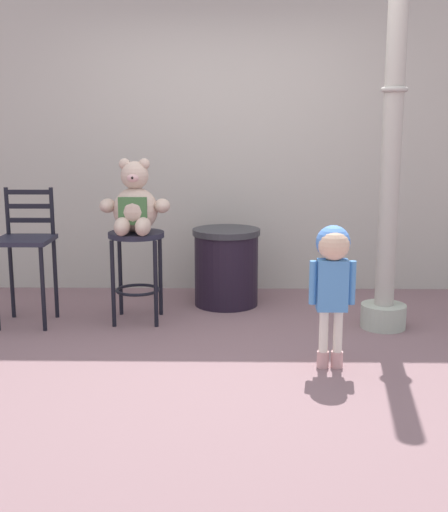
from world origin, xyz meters
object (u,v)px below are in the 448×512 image
Objects in this scene: trash_bin at (226,267)px; bar_chair_empty at (26,246)px; teddy_bear at (135,206)px; child_walking at (333,266)px; lamppost at (391,166)px; bar_stool_with_teddy at (137,256)px.

trash_bin is 0.63× the size of bar_chair_empty.
child_walking is (1.36, -0.96, -0.25)m from teddy_bear.
teddy_bear is at bearing 176.09° from lamppost.
lamppost is at bearing -3.91° from teddy_bear.
lamppost is (1.88, -0.16, 0.71)m from bar_stool_with_teddy.
bar_chair_empty is (-1.52, -0.55, 0.28)m from trash_bin.
teddy_bear reaches higher than child_walking.
lamppost reaches higher than bar_chair_empty.
bar_stool_with_teddy is 1.26× the size of teddy_bear.
teddy_bear is 0.89m from bar_chair_empty.
trash_bin is 1.64m from bar_chair_empty.
teddy_bear is 1.91m from lamppost.
teddy_bear reaches higher than bar_chair_empty.
child_walking is at bearing -22.72° from bar_chair_empty.
teddy_bear is (-0.00, -0.03, 0.40)m from bar_stool_with_teddy.
trash_bin is (0.69, 0.51, -0.58)m from teddy_bear.
child_walking is at bearing -35.29° from teddy_bear.
teddy_bear is 1.03m from trash_bin.
child_walking is at bearing -122.12° from lamppost.
child_walking is at bearing -65.38° from trash_bin.
bar_chair_empty reaches higher than bar_stool_with_teddy.
lamppost is at bearing -1.80° from bar_chair_empty.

